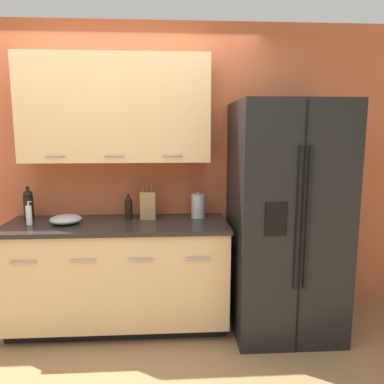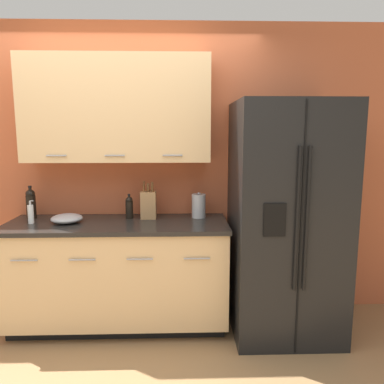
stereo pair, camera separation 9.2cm
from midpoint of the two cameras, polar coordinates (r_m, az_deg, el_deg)
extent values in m
cube|color=#BC5B38|center=(3.45, -11.93, 2.95)|extent=(10.00, 0.05, 2.60)
cube|color=#E0B77F|center=(3.25, -12.34, 12.22)|extent=(1.55, 0.32, 0.87)
cylinder|color=#99999E|center=(3.19, -20.91, 5.16)|extent=(0.16, 0.01, 0.01)
cylinder|color=#99999E|center=(3.08, -12.58, 5.42)|extent=(0.16, 0.01, 0.01)
cylinder|color=#99999E|center=(3.04, -3.85, 5.57)|extent=(0.16, 0.01, 0.01)
cube|color=black|center=(3.52, -11.60, -18.38)|extent=(1.77, 0.54, 0.09)
cube|color=#E0B77F|center=(3.30, -11.95, -11.88)|extent=(1.81, 0.62, 0.79)
cube|color=black|center=(3.17, -12.22, -4.93)|extent=(1.83, 0.64, 0.03)
cylinder|color=#99999E|center=(3.10, -25.13, -9.67)|extent=(0.20, 0.01, 0.01)
cylinder|color=#99999E|center=(2.97, -17.20, -10.02)|extent=(0.20, 0.01, 0.01)
cylinder|color=#99999E|center=(2.90, -8.71, -10.18)|extent=(0.20, 0.01, 0.01)
cylinder|color=#99999E|center=(2.89, 0.02, -10.12)|extent=(0.20, 0.01, 0.01)
cube|color=black|center=(3.18, 13.14, -4.03)|extent=(0.85, 0.80, 1.90)
cube|color=black|center=(2.81, 15.48, -5.87)|extent=(0.01, 0.01, 1.86)
cylinder|color=black|center=(2.76, 14.97, -4.07)|extent=(0.02, 0.02, 1.04)
cylinder|color=black|center=(2.78, 16.34, -4.02)|extent=(0.02, 0.02, 1.04)
cube|color=black|center=(2.73, 11.76, -4.11)|extent=(0.16, 0.01, 0.24)
cube|color=#A87A4C|center=(3.25, -7.53, -2.01)|extent=(0.13, 0.12, 0.24)
cylinder|color=brown|center=(3.24, -8.21, 0.87)|extent=(0.01, 0.03, 0.09)
cylinder|color=brown|center=(3.21, -8.25, 0.56)|extent=(0.02, 0.03, 0.07)
cylinder|color=brown|center=(3.24, -7.57, 0.72)|extent=(0.02, 0.03, 0.07)
cylinder|color=brown|center=(3.21, -7.61, 0.62)|extent=(0.02, 0.04, 0.07)
cylinder|color=brown|center=(3.24, -6.94, 0.65)|extent=(0.02, 0.03, 0.07)
cylinder|color=brown|center=(3.20, -6.98, 0.74)|extent=(0.02, 0.04, 0.09)
cylinder|color=black|center=(3.51, -24.32, -2.22)|extent=(0.08, 0.08, 0.20)
sphere|color=black|center=(3.49, -24.44, -0.38)|extent=(0.08, 0.08, 0.08)
cylinder|color=black|center=(3.49, -24.46, -0.06)|extent=(0.03, 0.03, 0.07)
cylinder|color=black|center=(3.48, -24.51, 0.63)|extent=(0.03, 0.03, 0.02)
cylinder|color=white|center=(3.31, -24.32, -3.26)|extent=(0.05, 0.05, 0.15)
cylinder|color=#B2B2B5|center=(3.30, -24.43, -1.67)|extent=(0.02, 0.02, 0.04)
cylinder|color=#B2B2B5|center=(3.29, -24.22, -1.37)|extent=(0.03, 0.01, 0.01)
cylinder|color=black|center=(3.27, -10.42, -2.76)|extent=(0.07, 0.07, 0.15)
sphere|color=black|center=(3.26, -10.47, -1.28)|extent=(0.06, 0.06, 0.06)
cylinder|color=black|center=(3.25, -10.48, -1.03)|extent=(0.02, 0.02, 0.05)
cylinder|color=black|center=(3.25, -10.49, -0.47)|extent=(0.02, 0.02, 0.01)
cylinder|color=#B7B7BA|center=(3.27, 0.13, -2.21)|extent=(0.12, 0.12, 0.19)
cylinder|color=#B7B7BA|center=(3.25, 0.13, -0.43)|extent=(0.12, 0.12, 0.01)
sphere|color=#B7B7BA|center=(3.25, 0.13, -0.22)|extent=(0.02, 0.02, 0.02)
ellipsoid|color=#A3A3A5|center=(3.24, -19.45, -3.95)|extent=(0.26, 0.26, 0.07)
camera|label=1|loc=(0.05, -90.85, -0.14)|focal=35.00mm
camera|label=2|loc=(0.05, 89.15, 0.14)|focal=35.00mm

